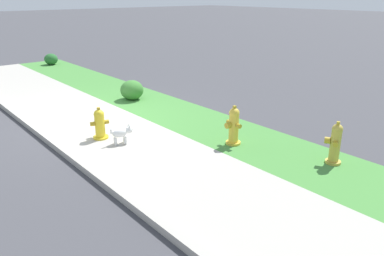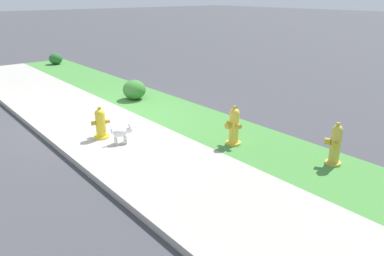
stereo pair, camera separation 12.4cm
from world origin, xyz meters
name	(u,v)px [view 1 (the left image)]	position (x,y,z in m)	size (l,w,h in m)	color
ground_plane	(88,121)	(0.00, 0.00, 0.00)	(120.00, 120.00, 0.00)	#424247
sidewalk_pavement	(88,121)	(0.00, 0.00, 0.01)	(18.00, 2.24, 0.01)	#ADA89E
grass_verge	(157,106)	(0.00, 2.01, 0.00)	(18.00, 1.78, 0.01)	#47893D
street_curb	(37,130)	(0.00, -1.20, 0.06)	(18.00, 0.16, 0.12)	#ADA89E
fire_hydrant_at_driveway	(335,143)	(5.02, 2.33, 0.38)	(0.33, 0.36, 0.79)	gold
fire_hydrant_far_end	(234,126)	(3.22, 1.62, 0.39)	(0.38, 0.35, 0.81)	gold
fire_hydrant_across_street	(100,124)	(1.19, -0.29, 0.32)	(0.37, 0.40, 0.68)	yellow
small_white_dog	(122,133)	(1.75, -0.09, 0.23)	(0.26, 0.45, 0.40)	white
shrub_bush_far_verge	(132,90)	(-1.00, 1.85, 0.28)	(0.66, 0.66, 0.56)	#3D7F33
shrub_bush_mid_verge	(51,59)	(-7.95, 2.15, 0.23)	(0.55, 0.55, 0.47)	#28662D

